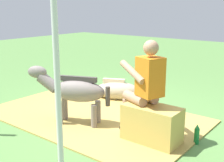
# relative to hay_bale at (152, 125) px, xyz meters

# --- Properties ---
(ground_plane) EXTENTS (24.00, 24.00, 0.00)m
(ground_plane) POSITION_rel_hay_bale_xyz_m (0.98, -0.35, -0.26)
(ground_plane) COLOR #568442
(hay_patch) EXTENTS (3.55, 2.19, 0.02)m
(hay_patch) POSITION_rel_hay_bale_xyz_m (1.27, -0.24, -0.25)
(hay_patch) COLOR tan
(hay_patch) RESTS_ON ground
(hay_bale) EXTENTS (0.77, 0.40, 0.52)m
(hay_bale) POSITION_rel_hay_bale_xyz_m (0.00, 0.00, 0.00)
(hay_bale) COLOR tan
(hay_bale) RESTS_ON ground
(person_seated) EXTENTS (0.72, 0.56, 1.40)m
(person_seated) POSITION_rel_hay_bale_xyz_m (0.16, -0.04, 0.52)
(person_seated) COLOR tan
(person_seated) RESTS_ON ground
(pony_standing) EXTENTS (1.27, 0.72, 0.91)m
(pony_standing) POSITION_rel_hay_bale_xyz_m (1.30, 0.19, 0.29)
(pony_standing) COLOR slate
(pony_standing) RESTS_ON ground
(pony_lying) EXTENTS (1.32, 0.83, 0.42)m
(pony_lying) POSITION_rel_hay_bale_xyz_m (1.61, -1.21, -0.07)
(pony_lying) COLOR tan
(pony_lying) RESTS_ON ground
(soda_bottle) EXTENTS (0.07, 0.07, 0.28)m
(soda_bottle) POSITION_rel_hay_bale_xyz_m (-0.50, -0.34, -0.12)
(soda_bottle) COLOR #197233
(soda_bottle) RESTS_ON ground
(tent_pole_left) EXTENTS (0.06, 0.06, 2.54)m
(tent_pole_left) POSITION_rel_hay_bale_xyz_m (0.19, 1.46, 1.01)
(tent_pole_left) COLOR silver
(tent_pole_left) RESTS_ON ground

